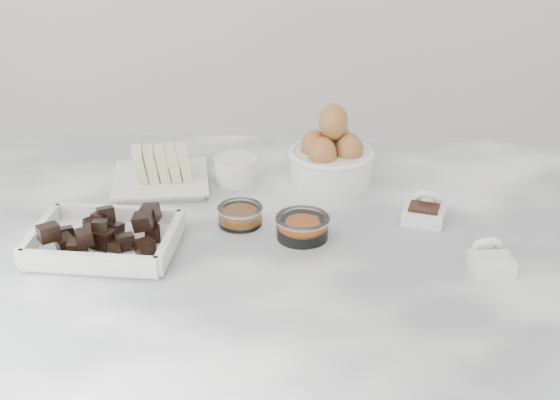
{
  "coord_description": "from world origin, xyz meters",
  "views": [
    {
      "loc": [
        0.04,
        -1.03,
        1.5
      ],
      "look_at": [
        0.02,
        0.03,
        0.98
      ],
      "focal_mm": 50.0,
      "sensor_mm": 36.0,
      "label": 1
    }
  ],
  "objects_px": {
    "zest_bowl": "(302,226)",
    "vanilla_spoon": "(425,211)",
    "egg_bowl": "(331,157)",
    "sugar_ramekin": "(236,168)",
    "chocolate_dish": "(104,236)",
    "butter_plate": "(158,172)",
    "salt_spoon": "(491,259)",
    "honey_bowl": "(240,215)"
  },
  "relations": [
    {
      "from": "butter_plate",
      "to": "salt_spoon",
      "type": "height_order",
      "value": "butter_plate"
    },
    {
      "from": "sugar_ramekin",
      "to": "vanilla_spoon",
      "type": "bearing_deg",
      "value": -24.26
    },
    {
      "from": "salt_spoon",
      "to": "vanilla_spoon",
      "type": "bearing_deg",
      "value": 115.87
    },
    {
      "from": "butter_plate",
      "to": "vanilla_spoon",
      "type": "xyz_separation_m",
      "value": [
        0.43,
        -0.12,
        -0.01
      ]
    },
    {
      "from": "sugar_ramekin",
      "to": "zest_bowl",
      "type": "height_order",
      "value": "sugar_ramekin"
    },
    {
      "from": "egg_bowl",
      "to": "honey_bowl",
      "type": "distance_m",
      "value": 0.22
    },
    {
      "from": "egg_bowl",
      "to": "zest_bowl",
      "type": "height_order",
      "value": "egg_bowl"
    },
    {
      "from": "egg_bowl",
      "to": "honey_bowl",
      "type": "xyz_separation_m",
      "value": [
        -0.14,
        -0.16,
        -0.03
      ]
    },
    {
      "from": "zest_bowl",
      "to": "vanilla_spoon",
      "type": "relative_size",
      "value": 0.93
    },
    {
      "from": "egg_bowl",
      "to": "salt_spoon",
      "type": "xyz_separation_m",
      "value": [
        0.21,
        -0.28,
        -0.03
      ]
    },
    {
      "from": "egg_bowl",
      "to": "salt_spoon",
      "type": "bearing_deg",
      "value": -53.36
    },
    {
      "from": "zest_bowl",
      "to": "vanilla_spoon",
      "type": "bearing_deg",
      "value": 17.99
    },
    {
      "from": "butter_plate",
      "to": "vanilla_spoon",
      "type": "distance_m",
      "value": 0.45
    },
    {
      "from": "egg_bowl",
      "to": "zest_bowl",
      "type": "bearing_deg",
      "value": -103.87
    },
    {
      "from": "sugar_ramekin",
      "to": "vanilla_spoon",
      "type": "height_order",
      "value": "vanilla_spoon"
    },
    {
      "from": "chocolate_dish",
      "to": "vanilla_spoon",
      "type": "relative_size",
      "value": 2.49
    },
    {
      "from": "sugar_ramekin",
      "to": "zest_bowl",
      "type": "relative_size",
      "value": 0.9
    },
    {
      "from": "chocolate_dish",
      "to": "sugar_ramekin",
      "type": "xyz_separation_m",
      "value": [
        0.17,
        0.24,
        0.0
      ]
    },
    {
      "from": "chocolate_dish",
      "to": "sugar_ramekin",
      "type": "bearing_deg",
      "value": 54.81
    },
    {
      "from": "salt_spoon",
      "to": "honey_bowl",
      "type": "bearing_deg",
      "value": 160.73
    },
    {
      "from": "vanilla_spoon",
      "to": "egg_bowl",
      "type": "bearing_deg",
      "value": 135.44
    },
    {
      "from": "sugar_ramekin",
      "to": "zest_bowl",
      "type": "bearing_deg",
      "value": -60.17
    },
    {
      "from": "butter_plate",
      "to": "zest_bowl",
      "type": "distance_m",
      "value": 0.3
    },
    {
      "from": "butter_plate",
      "to": "zest_bowl",
      "type": "xyz_separation_m",
      "value": [
        0.24,
        -0.18,
        -0.0
      ]
    },
    {
      "from": "zest_bowl",
      "to": "vanilla_spoon",
      "type": "height_order",
      "value": "vanilla_spoon"
    },
    {
      "from": "zest_bowl",
      "to": "vanilla_spoon",
      "type": "xyz_separation_m",
      "value": [
        0.19,
        0.06,
        -0.0
      ]
    },
    {
      "from": "zest_bowl",
      "to": "salt_spoon",
      "type": "height_order",
      "value": "salt_spoon"
    },
    {
      "from": "egg_bowl",
      "to": "salt_spoon",
      "type": "height_order",
      "value": "egg_bowl"
    },
    {
      "from": "honey_bowl",
      "to": "chocolate_dish",
      "type": "bearing_deg",
      "value": -155.77
    },
    {
      "from": "honey_bowl",
      "to": "vanilla_spoon",
      "type": "relative_size",
      "value": 0.81
    },
    {
      "from": "zest_bowl",
      "to": "sugar_ramekin",
      "type": "bearing_deg",
      "value": 119.83
    },
    {
      "from": "egg_bowl",
      "to": "butter_plate",
      "type": "bearing_deg",
      "value": -176.51
    },
    {
      "from": "butter_plate",
      "to": "egg_bowl",
      "type": "bearing_deg",
      "value": 3.49
    },
    {
      "from": "chocolate_dish",
      "to": "vanilla_spoon",
      "type": "xyz_separation_m",
      "value": [
        0.47,
        0.11,
        -0.01
      ]
    },
    {
      "from": "chocolate_dish",
      "to": "vanilla_spoon",
      "type": "height_order",
      "value": "chocolate_dish"
    },
    {
      "from": "chocolate_dish",
      "to": "egg_bowl",
      "type": "relative_size",
      "value": 1.49
    },
    {
      "from": "chocolate_dish",
      "to": "egg_bowl",
      "type": "distance_m",
      "value": 0.41
    },
    {
      "from": "honey_bowl",
      "to": "salt_spoon",
      "type": "height_order",
      "value": "salt_spoon"
    },
    {
      "from": "sugar_ramekin",
      "to": "butter_plate",
      "type": "bearing_deg",
      "value": -172.82
    },
    {
      "from": "butter_plate",
      "to": "egg_bowl",
      "type": "relative_size",
      "value": 1.23
    },
    {
      "from": "butter_plate",
      "to": "zest_bowl",
      "type": "relative_size",
      "value": 2.2
    },
    {
      "from": "chocolate_dish",
      "to": "salt_spoon",
      "type": "distance_m",
      "value": 0.54
    }
  ]
}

